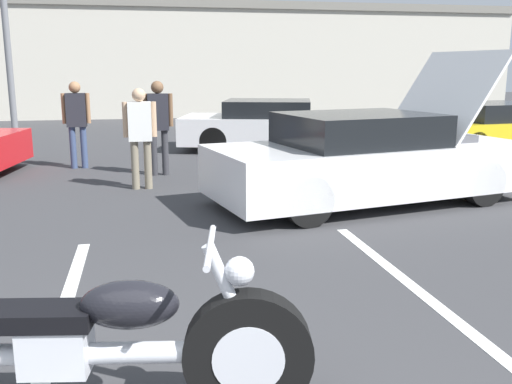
{
  "coord_description": "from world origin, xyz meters",
  "views": [
    {
      "loc": [
        0.61,
        -1.81,
        1.89
      ],
      "look_at": [
        1.59,
        3.07,
        0.8
      ],
      "focal_mm": 40.0,
      "sensor_mm": 36.0,
      "label": 1
    }
  ],
  "objects_px": {
    "parked_car_right_row": "(498,129)",
    "spectator_near_motorcycle": "(158,120)",
    "parked_car_mid_row": "(274,126)",
    "spectator_far_lot": "(140,130)",
    "motorcycle": "(80,345)",
    "show_car_hood_open": "(369,159)",
    "spectator_by_show_car": "(77,117)",
    "light_pole": "(7,1)"
  },
  "relations": [
    {
      "from": "motorcycle",
      "to": "show_car_hood_open",
      "type": "height_order",
      "value": "show_car_hood_open"
    },
    {
      "from": "parked_car_right_row",
      "to": "spectator_by_show_car",
      "type": "xyz_separation_m",
      "value": [
        -9.13,
        -0.31,
        0.43
      ]
    },
    {
      "from": "light_pole",
      "to": "spectator_by_show_car",
      "type": "distance_m",
      "value": 6.9
    },
    {
      "from": "motorcycle",
      "to": "spectator_by_show_car",
      "type": "xyz_separation_m",
      "value": [
        -0.83,
        8.33,
        0.55
      ]
    },
    {
      "from": "parked_car_mid_row",
      "to": "spectator_near_motorcycle",
      "type": "distance_m",
      "value": 3.92
    },
    {
      "from": "parked_car_mid_row",
      "to": "spectator_far_lot",
      "type": "height_order",
      "value": "spectator_far_lot"
    },
    {
      "from": "parked_car_mid_row",
      "to": "spectator_by_show_car",
      "type": "height_order",
      "value": "spectator_by_show_car"
    },
    {
      "from": "parked_car_right_row",
      "to": "parked_car_mid_row",
      "type": "relative_size",
      "value": 0.92
    },
    {
      "from": "show_car_hood_open",
      "to": "parked_car_mid_row",
      "type": "height_order",
      "value": "show_car_hood_open"
    },
    {
      "from": "light_pole",
      "to": "parked_car_right_row",
      "type": "xyz_separation_m",
      "value": [
        11.38,
        -5.63,
        -3.12
      ]
    },
    {
      "from": "show_car_hood_open",
      "to": "spectator_by_show_car",
      "type": "height_order",
      "value": "show_car_hood_open"
    },
    {
      "from": "show_car_hood_open",
      "to": "spectator_far_lot",
      "type": "xyz_separation_m",
      "value": [
        -3.16,
        1.59,
        0.31
      ]
    },
    {
      "from": "motorcycle",
      "to": "spectator_near_motorcycle",
      "type": "distance_m",
      "value": 7.34
    },
    {
      "from": "light_pole",
      "to": "spectator_by_show_car",
      "type": "relative_size",
      "value": 4.01
    },
    {
      "from": "show_car_hood_open",
      "to": "spectator_near_motorcycle",
      "type": "bearing_deg",
      "value": 124.27
    },
    {
      "from": "parked_car_right_row",
      "to": "spectator_near_motorcycle",
      "type": "distance_m",
      "value": 7.77
    },
    {
      "from": "spectator_near_motorcycle",
      "to": "spectator_by_show_car",
      "type": "height_order",
      "value": "spectator_near_motorcycle"
    },
    {
      "from": "spectator_near_motorcycle",
      "to": "spectator_by_show_car",
      "type": "bearing_deg",
      "value": 145.08
    },
    {
      "from": "spectator_by_show_car",
      "to": "parked_car_right_row",
      "type": "bearing_deg",
      "value": 1.97
    },
    {
      "from": "motorcycle",
      "to": "spectator_by_show_car",
      "type": "relative_size",
      "value": 1.53
    },
    {
      "from": "show_car_hood_open",
      "to": "spectator_far_lot",
      "type": "height_order",
      "value": "show_car_hood_open"
    },
    {
      "from": "parked_car_mid_row",
      "to": "spectator_far_lot",
      "type": "relative_size",
      "value": 2.95
    },
    {
      "from": "spectator_near_motorcycle",
      "to": "spectator_far_lot",
      "type": "bearing_deg",
      "value": -105.47
    },
    {
      "from": "motorcycle",
      "to": "light_pole",
      "type": "bearing_deg",
      "value": 111.72
    },
    {
      "from": "spectator_near_motorcycle",
      "to": "spectator_far_lot",
      "type": "relative_size",
      "value": 1.05
    },
    {
      "from": "show_car_hood_open",
      "to": "spectator_by_show_car",
      "type": "bearing_deg",
      "value": 127.14
    },
    {
      "from": "motorcycle",
      "to": "spectator_near_motorcycle",
      "type": "xyz_separation_m",
      "value": [
        0.66,
        7.29,
        0.57
      ]
    },
    {
      "from": "spectator_near_motorcycle",
      "to": "parked_car_mid_row",
      "type": "bearing_deg",
      "value": 45.24
    },
    {
      "from": "show_car_hood_open",
      "to": "parked_car_mid_row",
      "type": "relative_size",
      "value": 1.01
    },
    {
      "from": "parked_car_right_row",
      "to": "parked_car_mid_row",
      "type": "distance_m",
      "value": 5.09
    },
    {
      "from": "show_car_hood_open",
      "to": "parked_car_mid_row",
      "type": "bearing_deg",
      "value": 79.34
    },
    {
      "from": "show_car_hood_open",
      "to": "spectator_by_show_car",
      "type": "distance_m",
      "value": 5.77
    },
    {
      "from": "show_car_hood_open",
      "to": "light_pole",
      "type": "bearing_deg",
      "value": 112.37
    },
    {
      "from": "parked_car_right_row",
      "to": "spectator_near_motorcycle",
      "type": "height_order",
      "value": "spectator_near_motorcycle"
    },
    {
      "from": "parked_car_right_row",
      "to": "spectator_near_motorcycle",
      "type": "relative_size",
      "value": 2.58
    },
    {
      "from": "motorcycle",
      "to": "spectator_far_lot",
      "type": "height_order",
      "value": "spectator_far_lot"
    },
    {
      "from": "parked_car_mid_row",
      "to": "spectator_near_motorcycle",
      "type": "bearing_deg",
      "value": -119.12
    },
    {
      "from": "spectator_near_motorcycle",
      "to": "spectator_far_lot",
      "type": "distance_m",
      "value": 1.2
    },
    {
      "from": "motorcycle",
      "to": "spectator_far_lot",
      "type": "xyz_separation_m",
      "value": [
        0.34,
        6.13,
        0.51
      ]
    },
    {
      "from": "parked_car_right_row",
      "to": "spectator_far_lot",
      "type": "height_order",
      "value": "spectator_far_lot"
    },
    {
      "from": "show_car_hood_open",
      "to": "spectator_far_lot",
      "type": "distance_m",
      "value": 3.55
    },
    {
      "from": "parked_car_right_row",
      "to": "spectator_far_lot",
      "type": "bearing_deg",
      "value": -168.99
    }
  ]
}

